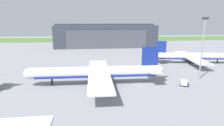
# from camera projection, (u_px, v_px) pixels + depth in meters

# --- Properties ---
(ground_plane) EXTENTS (440.00, 440.00, 0.00)m
(ground_plane) POSITION_uv_depth(u_px,v_px,m) (138.00, 83.00, 64.97)
(ground_plane) COLOR gray
(grass_field_strip) EXTENTS (440.00, 56.00, 0.08)m
(grass_field_strip) POSITION_uv_depth(u_px,v_px,m) (104.00, 39.00, 227.02)
(grass_field_strip) COLOR #4C7334
(grass_field_strip) RESTS_ON ground_plane
(maintenance_hangar) EXTENTS (83.12, 29.23, 19.23)m
(maintenance_hangar) POSITION_uv_depth(u_px,v_px,m) (106.00, 36.00, 159.70)
(maintenance_hangar) COLOR #383D47
(maintenance_hangar) RESTS_ON ground_plane
(airliner_near_right) EXTENTS (47.43, 39.88, 12.76)m
(airliner_near_right) POSITION_uv_depth(u_px,v_px,m) (97.00, 72.00, 63.48)
(airliner_near_right) COLOR white
(airliner_near_right) RESTS_ON ground_plane
(airliner_far_left) EXTENTS (40.73, 36.79, 11.38)m
(airliner_far_left) POSITION_uv_depth(u_px,v_px,m) (192.00, 56.00, 95.77)
(airliner_far_left) COLOR white
(airliner_far_left) RESTS_ON ground_plane
(pushback_tractor) EXTENTS (3.80, 4.16, 2.36)m
(pushback_tractor) POSITION_uv_depth(u_px,v_px,m) (184.00, 82.00, 62.39)
(pushback_tractor) COLOR silver
(pushback_tractor) RESTS_ON ground_plane
(apron_light_mast) EXTENTS (2.40, 0.50, 22.62)m
(apron_light_mast) POSITION_uv_depth(u_px,v_px,m) (203.00, 44.00, 67.83)
(apron_light_mast) COLOR #99999E
(apron_light_mast) RESTS_ON ground_plane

